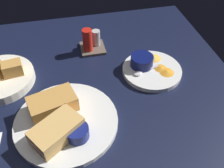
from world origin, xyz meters
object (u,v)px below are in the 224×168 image
at_px(ramekin_light_gravy, 142,61).
at_px(sandwich_half_near, 53,104).
at_px(bread_basket_rear, 0,77).
at_px(plate_chips_companion, 152,70).
at_px(ramekin_dark_sauce, 78,132).
at_px(plate_sandwich_main, 66,122).
at_px(spoon_by_dark_ramekin, 71,121).
at_px(sandwich_half_far, 57,131).
at_px(spoon_by_gravy_ramekin, 141,72).
at_px(condiment_caddy, 91,42).

bearing_deg(ramekin_light_gravy, sandwich_half_near, -156.55).
bearing_deg(bread_basket_rear, plate_chips_companion, -6.93).
bearing_deg(ramekin_dark_sauce, sandwich_half_near, 118.31).
bearing_deg(ramekin_light_gravy, plate_chips_companion, -39.81).
relative_size(plate_sandwich_main, spoon_by_dark_ramekin, 2.91).
bearing_deg(sandwich_half_far, spoon_by_gravy_ramekin, 33.37).
bearing_deg(sandwich_half_far, spoon_by_dark_ramekin, 45.66).
bearing_deg(spoon_by_gravy_ramekin, condiment_caddy, 126.75).
bearing_deg(spoon_by_dark_ramekin, condiment_caddy, 71.80).
distance_m(spoon_by_gravy_ramekin, condiment_caddy, 0.23).
bearing_deg(plate_chips_companion, bread_basket_rear, 173.07).
bearing_deg(sandwich_half_far, sandwich_half_near, 93.19).
relative_size(sandwich_half_near, bread_basket_rear, 0.67).
relative_size(sandwich_half_near, plate_chips_companion, 0.73).
bearing_deg(bread_basket_rear, spoon_by_dark_ramekin, -47.04).
relative_size(plate_chips_companion, spoon_by_gravy_ramekin, 2.04).
bearing_deg(spoon_by_dark_ramekin, sandwich_half_far, -134.34).
relative_size(spoon_by_gravy_ramekin, bread_basket_rear, 0.45).
bearing_deg(bread_basket_rear, ramekin_light_gravy, -4.33).
xyz_separation_m(spoon_by_gravy_ramekin, bread_basket_rear, (-0.46, 0.07, 0.00)).
height_order(plate_sandwich_main, plate_chips_companion, same).
height_order(sandwich_half_far, ramekin_light_gravy, sandwich_half_far).
distance_m(plate_sandwich_main, bread_basket_rear, 0.29).
bearing_deg(bread_basket_rear, spoon_by_gravy_ramekin, -9.17).
xyz_separation_m(ramekin_dark_sauce, plate_chips_companion, (0.28, 0.21, -0.03)).
bearing_deg(plate_sandwich_main, spoon_by_gravy_ramekin, 28.10).
height_order(bread_basket_rear, condiment_caddy, condiment_caddy).
xyz_separation_m(sandwich_half_near, condiment_caddy, (0.15, 0.28, -0.01)).
xyz_separation_m(plate_sandwich_main, ramekin_light_gravy, (0.27, 0.18, 0.03)).
height_order(ramekin_dark_sauce, spoon_by_dark_ramekin, ramekin_dark_sauce).
relative_size(ramekin_dark_sauce, spoon_by_dark_ramekin, 0.63).
relative_size(plate_sandwich_main, sandwich_half_far, 1.93).
xyz_separation_m(plate_chips_companion, spoon_by_gravy_ramekin, (-0.04, -0.01, 0.01)).
distance_m(ramekin_dark_sauce, condiment_caddy, 0.40).
xyz_separation_m(plate_sandwich_main, ramekin_dark_sauce, (0.03, -0.06, 0.03)).
xyz_separation_m(plate_sandwich_main, spoon_by_gravy_ramekin, (0.26, 0.14, 0.01)).
bearing_deg(spoon_by_dark_ramekin, sandwich_half_near, 128.87).
bearing_deg(sandwich_half_near, spoon_by_dark_ramekin, -51.13).
xyz_separation_m(plate_sandwich_main, spoon_by_dark_ramekin, (0.01, -0.01, 0.01)).
relative_size(plate_chips_companion, ramekin_light_gravy, 2.61).
relative_size(sandwich_half_far, ramekin_dark_sauce, 2.41).
height_order(sandwich_half_far, plate_chips_companion, sandwich_half_far).
distance_m(plate_chips_companion, ramekin_light_gravy, 0.05).
bearing_deg(spoon_by_gravy_ramekin, sandwich_half_far, -146.63).
distance_m(plate_chips_companion, condiment_caddy, 0.25).
height_order(sandwich_half_near, condiment_caddy, condiment_caddy).
relative_size(ramekin_light_gravy, spoon_by_gravy_ramekin, 0.78).
xyz_separation_m(sandwich_half_far, spoon_by_gravy_ramekin, (0.29, 0.19, -0.02)).
distance_m(spoon_by_dark_ramekin, condiment_caddy, 0.35).
xyz_separation_m(ramekin_dark_sauce, spoon_by_dark_ramekin, (-0.01, 0.05, -0.01)).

